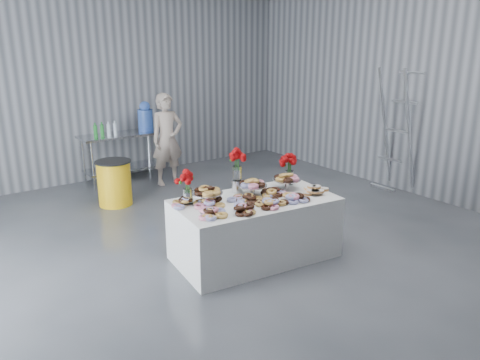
# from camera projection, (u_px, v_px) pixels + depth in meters

# --- Properties ---
(ground) EXTENTS (9.00, 9.00, 0.00)m
(ground) POSITION_uv_depth(u_px,v_px,m) (242.00, 266.00, 5.52)
(ground) COLOR #393B41
(ground) RESTS_ON ground
(room_walls) EXTENTS (8.04, 9.04, 4.02)m
(room_walls) POSITION_uv_depth(u_px,v_px,m) (217.00, 32.00, 4.65)
(room_walls) COLOR gray
(room_walls) RESTS_ON ground
(display_table) EXTENTS (2.00, 1.21, 0.75)m
(display_table) POSITION_uv_depth(u_px,v_px,m) (255.00, 229.00, 5.64)
(display_table) COLOR white
(display_table) RESTS_ON ground
(prep_table) EXTENTS (1.50, 0.60, 0.90)m
(prep_table) POSITION_uv_depth(u_px,v_px,m) (122.00, 149.00, 8.65)
(prep_table) COLOR silver
(prep_table) RESTS_ON ground
(donut_mounds) EXTENTS (1.89, 1.00, 0.09)m
(donut_mounds) POSITION_uv_depth(u_px,v_px,m) (258.00, 197.00, 5.48)
(donut_mounds) COLOR gold
(donut_mounds) RESTS_ON display_table
(cake_stand_left) EXTENTS (0.36, 0.36, 0.17)m
(cake_stand_left) POSITION_uv_depth(u_px,v_px,m) (207.00, 192.00, 5.36)
(cake_stand_left) COLOR silver
(cake_stand_left) RESTS_ON display_table
(cake_stand_mid) EXTENTS (0.36, 0.36, 0.17)m
(cake_stand_mid) POSITION_uv_depth(u_px,v_px,m) (252.00, 184.00, 5.64)
(cake_stand_mid) COLOR silver
(cake_stand_mid) RESTS_ON display_table
(cake_stand_right) EXTENTS (0.36, 0.36, 0.17)m
(cake_stand_right) POSITION_uv_depth(u_px,v_px,m) (287.00, 178.00, 5.87)
(cake_stand_right) COLOR silver
(cake_stand_right) RESTS_ON display_table
(danish_pile) EXTENTS (0.48, 0.48, 0.11)m
(danish_pile) POSITION_uv_depth(u_px,v_px,m) (314.00, 189.00, 5.74)
(danish_pile) COLOR silver
(danish_pile) RESTS_ON display_table
(bouquet_left) EXTENTS (0.26, 0.26, 0.42)m
(bouquet_left) POSITION_uv_depth(u_px,v_px,m) (187.00, 179.00, 5.30)
(bouquet_left) COLOR white
(bouquet_left) RESTS_ON display_table
(bouquet_right) EXTENTS (0.26, 0.26, 0.42)m
(bouquet_right) POSITION_uv_depth(u_px,v_px,m) (290.00, 162.00, 6.02)
(bouquet_right) COLOR white
(bouquet_right) RESTS_ON display_table
(bouquet_center) EXTENTS (0.26, 0.26, 0.57)m
(bouquet_center) POSITION_uv_depth(u_px,v_px,m) (237.00, 162.00, 5.69)
(bouquet_center) COLOR silver
(bouquet_center) RESTS_ON display_table
(water_jug) EXTENTS (0.28, 0.28, 0.55)m
(water_jug) POSITION_uv_depth(u_px,v_px,m) (145.00, 117.00, 8.78)
(water_jug) COLOR #4273E3
(water_jug) RESTS_ON prep_table
(drink_bottles) EXTENTS (0.54, 0.08, 0.27)m
(drink_bottles) POSITION_uv_depth(u_px,v_px,m) (105.00, 129.00, 8.27)
(drink_bottles) COLOR #268C33
(drink_bottles) RESTS_ON prep_table
(person) EXTENTS (0.61, 0.41, 1.66)m
(person) POSITION_uv_depth(u_px,v_px,m) (167.00, 139.00, 8.43)
(person) COLOR #CC8C93
(person) RESTS_ON ground
(trash_barrel) EXTENTS (0.57, 0.57, 0.73)m
(trash_barrel) POSITION_uv_depth(u_px,v_px,m) (114.00, 183.00, 7.46)
(trash_barrel) COLOR yellow
(trash_barrel) RESTS_ON ground
(stepladder) EXTENTS (0.81, 0.54, 2.15)m
(stepladder) POSITION_uv_depth(u_px,v_px,m) (397.00, 131.00, 7.87)
(stepladder) COLOR silver
(stepladder) RESTS_ON ground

